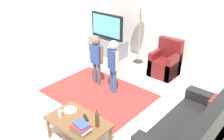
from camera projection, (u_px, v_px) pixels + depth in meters
The scene contains 17 objects.
ground at pixel (92, 110), 4.72m from camera, with size 7.80×7.80×0.00m, color beige.
wall_back at pixel (174, 13), 6.15m from camera, with size 6.00×0.12×2.70m, color silver.
wall_left at pixel (2, 16), 5.88m from camera, with size 0.12×6.00×2.70m, color silver.
area_rug at pixel (99, 93), 5.28m from camera, with size 2.20×1.60×0.01m, color #9E2D28.
tv_stand at pixel (107, 46), 7.13m from camera, with size 1.20×0.44×0.50m.
tv at pixel (107, 27), 6.85m from camera, with size 1.10×0.28×0.71m.
couch at pixel (192, 136), 3.66m from camera, with size 0.80×1.80×0.86m.
armchair at pixel (166, 64), 5.94m from camera, with size 0.60×0.60×0.90m.
floor_lamp at pixel (141, 5), 6.07m from camera, with size 0.36×0.36×1.78m.
child_near_tv at pixel (96, 56), 5.37m from camera, with size 0.38×0.18×1.14m.
child_center at pixel (113, 62), 5.05m from camera, with size 0.37×0.22×1.17m.
coffee_table at pixel (78, 123), 3.79m from camera, with size 1.00×0.60×0.42m.
book_stack at pixel (81, 128), 3.53m from camera, with size 0.27×0.23×0.13m.
bottle at pixel (97, 119), 3.59m from camera, with size 0.06×0.06×0.31m.
tv_remote at pixel (86, 118), 3.82m from camera, with size 0.17×0.05×0.02m, color black.
soda_can at pixel (60, 114), 3.83m from camera, with size 0.07×0.07×0.12m, color silver.
plate at pixel (70, 110), 4.01m from camera, with size 0.22×0.22×0.02m.
Camera 1 is at (2.84, -2.67, 2.80)m, focal length 39.13 mm.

